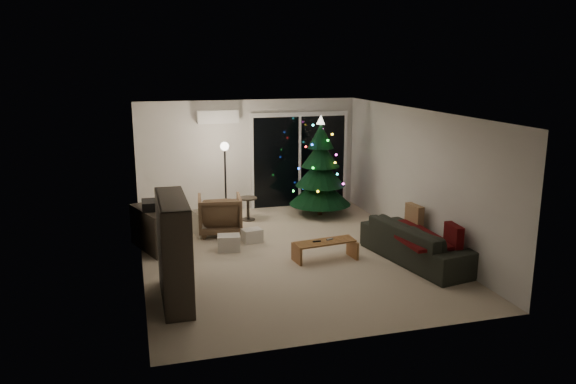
{
  "coord_description": "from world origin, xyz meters",
  "views": [
    {
      "loc": [
        -2.54,
        -9.12,
        3.35
      ],
      "look_at": [
        0.1,
        0.3,
        1.05
      ],
      "focal_mm": 35.0,
      "sensor_mm": 36.0,
      "label": 1
    }
  ],
  "objects_px": {
    "bookshelf": "(161,251)",
    "media_cabinet": "(154,229)",
    "coffee_table": "(325,250)",
    "sofa": "(419,243)",
    "christmas_tree": "(320,166)",
    "armchair": "(220,214)"
  },
  "relations": [
    {
      "from": "bookshelf",
      "to": "coffee_table",
      "type": "relative_size",
      "value": 1.4
    },
    {
      "from": "bookshelf",
      "to": "christmas_tree",
      "type": "bearing_deg",
      "value": 62.37
    },
    {
      "from": "media_cabinet",
      "to": "coffee_table",
      "type": "height_order",
      "value": "media_cabinet"
    },
    {
      "from": "armchair",
      "to": "christmas_tree",
      "type": "height_order",
      "value": "christmas_tree"
    },
    {
      "from": "bookshelf",
      "to": "sofa",
      "type": "bearing_deg",
      "value": 23.07
    },
    {
      "from": "sofa",
      "to": "coffee_table",
      "type": "xyz_separation_m",
      "value": [
        -1.51,
        0.48,
        -0.16
      ]
    },
    {
      "from": "coffee_table",
      "to": "christmas_tree",
      "type": "relative_size",
      "value": 0.49
    },
    {
      "from": "sofa",
      "to": "christmas_tree",
      "type": "xyz_separation_m",
      "value": [
        -0.66,
        3.26,
        0.77
      ]
    },
    {
      "from": "bookshelf",
      "to": "media_cabinet",
      "type": "xyz_separation_m",
      "value": [
        0.0,
        2.36,
        -0.38
      ]
    },
    {
      "from": "bookshelf",
      "to": "coffee_table",
      "type": "bearing_deg",
      "value": 35.8
    },
    {
      "from": "coffee_table",
      "to": "bookshelf",
      "type": "bearing_deg",
      "value": -168.12
    },
    {
      "from": "armchair",
      "to": "christmas_tree",
      "type": "relative_size",
      "value": 0.39
    },
    {
      "from": "armchair",
      "to": "christmas_tree",
      "type": "xyz_separation_m",
      "value": [
        2.35,
        0.78,
        0.71
      ]
    },
    {
      "from": "armchair",
      "to": "coffee_table",
      "type": "bearing_deg",
      "value": 133.45
    },
    {
      "from": "sofa",
      "to": "armchair",
      "type": "bearing_deg",
      "value": 40.13
    },
    {
      "from": "armchair",
      "to": "sofa",
      "type": "xyz_separation_m",
      "value": [
        3.01,
        -2.48,
        -0.06
      ]
    },
    {
      "from": "armchair",
      "to": "christmas_tree",
      "type": "distance_m",
      "value": 2.58
    },
    {
      "from": "bookshelf",
      "to": "sofa",
      "type": "xyz_separation_m",
      "value": [
        4.3,
        0.5,
        -0.42
      ]
    },
    {
      "from": "bookshelf",
      "to": "armchair",
      "type": "height_order",
      "value": "bookshelf"
    },
    {
      "from": "bookshelf",
      "to": "sofa",
      "type": "height_order",
      "value": "bookshelf"
    },
    {
      "from": "bookshelf",
      "to": "sofa",
      "type": "relative_size",
      "value": 0.66
    },
    {
      "from": "media_cabinet",
      "to": "armchair",
      "type": "distance_m",
      "value": 1.43
    }
  ]
}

